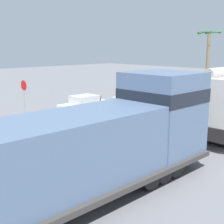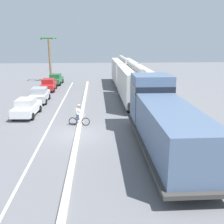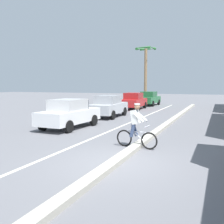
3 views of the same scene
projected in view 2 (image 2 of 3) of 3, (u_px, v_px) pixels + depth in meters
The scene contains 12 objects.
ground_plane at pixel (78, 134), 19.13m from camera, with size 120.00×120.00×0.00m, color slate.
median_curb at pixel (82, 111), 24.87m from camera, with size 0.36×36.00×0.16m, color #B2AD9E.
lane_stripe at pixel (57, 113), 24.75m from camera, with size 0.14×36.00×0.01m, color silver.
locomotive at pixel (162, 120), 16.36m from camera, with size 3.10×11.61×4.20m.
hopper_car_lead at pixel (135, 84), 27.98m from camera, with size 2.90×10.60×4.18m.
hopper_car_middle at pixel (123, 71), 39.13m from camera, with size 2.90×10.60×4.18m.
parked_car_white at pixel (27, 107), 23.48m from camera, with size 1.96×4.26×1.62m.
parked_car_silver at pixel (40, 95), 28.71m from camera, with size 1.93×4.25×1.62m.
parked_car_red at pixel (49, 85), 35.15m from camera, with size 1.92×4.24×1.62m.
parked_car_green at pixel (56, 79), 40.04m from camera, with size 1.95×4.26×1.62m.
cyclist at pixel (79, 116), 20.87m from camera, with size 1.70×0.51×1.71m.
palm_tree_near at pixel (49, 50), 41.29m from camera, with size 2.27×2.28×7.17m.
Camera 2 is at (1.40, -18.11, 6.70)m, focal length 42.00 mm.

